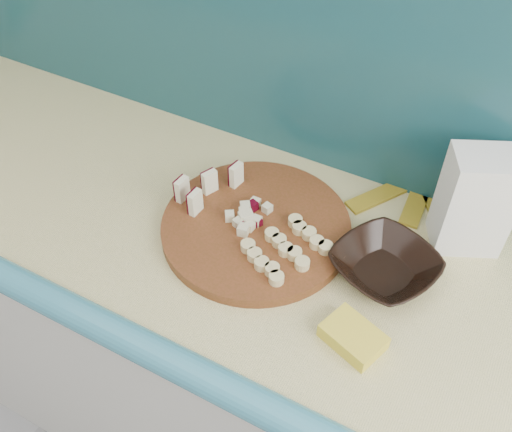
% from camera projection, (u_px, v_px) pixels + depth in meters
% --- Properties ---
extents(kitchen_counter, '(2.20, 0.63, 0.91)m').
position_uv_depth(kitchen_counter, '(216.00, 341.00, 1.49)').
color(kitchen_counter, silver).
rests_on(kitchen_counter, ground).
extents(backsplash, '(2.20, 0.02, 0.50)m').
position_uv_depth(backsplash, '(272.00, 46.00, 1.16)').
color(backsplash, teal).
rests_on(backsplash, kitchen_counter).
extents(cutting_board, '(0.50, 0.50, 0.02)m').
position_uv_depth(cutting_board, '(256.00, 227.00, 1.14)').
color(cutting_board, '#4E2E10').
rests_on(cutting_board, kitchen_counter).
extents(apple_wedges, '(0.10, 0.15, 0.05)m').
position_uv_depth(apple_wedges, '(206.00, 187.00, 1.16)').
color(apple_wedges, '#FFF8CB').
rests_on(apple_wedges, cutting_board).
extents(apple_chunks, '(0.06, 0.07, 0.02)m').
position_uv_depth(apple_chunks, '(249.00, 213.00, 1.13)').
color(apple_chunks, beige).
rests_on(apple_chunks, cutting_board).
extents(banana_slices, '(0.16, 0.17, 0.02)m').
position_uv_depth(banana_slices, '(286.00, 248.00, 1.07)').
color(banana_slices, '#E1CC89').
rests_on(banana_slices, cutting_board).
extents(brown_bowl, '(0.24, 0.24, 0.05)m').
position_uv_depth(brown_bowl, '(385.00, 266.00, 1.05)').
color(brown_bowl, black).
rests_on(brown_bowl, kitchen_counter).
extents(flour_bag, '(0.15, 0.13, 0.21)m').
position_uv_depth(flour_bag, '(475.00, 201.00, 1.05)').
color(flour_bag, white).
rests_on(flour_bag, kitchen_counter).
extents(sponge, '(0.12, 0.10, 0.03)m').
position_uv_depth(sponge, '(353.00, 337.00, 0.95)').
color(sponge, gold).
rests_on(sponge, kitchen_counter).
extents(banana_peel, '(0.26, 0.21, 0.01)m').
position_uv_depth(banana_peel, '(414.00, 202.00, 1.20)').
color(banana_peel, gold).
rests_on(banana_peel, kitchen_counter).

